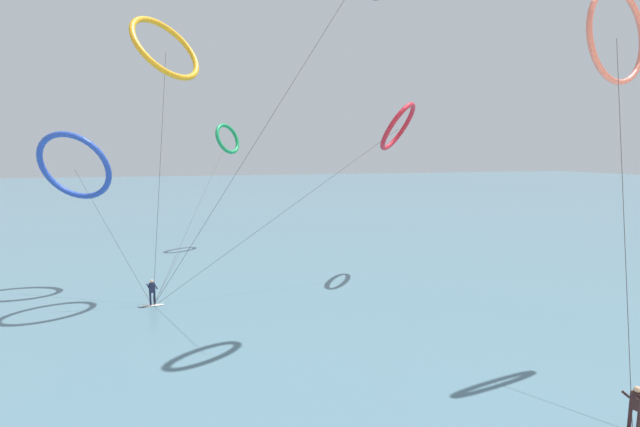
# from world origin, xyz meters

# --- Properties ---
(sea_water) EXTENTS (400.00, 200.00, 0.08)m
(sea_water) POSITION_xyz_m (0.00, 108.98, 0.04)
(sea_water) COLOR slate
(sea_water) RESTS_ON ground
(surfer_violet) EXTENTS (1.40, 0.63, 1.70)m
(surfer_violet) POSITION_xyz_m (7.54, 11.66, 0.82)
(surfer_violet) COLOR purple
(surfer_violet) RESTS_ON ground
(surfer_ivory) EXTENTS (1.40, 0.71, 1.70)m
(surfer_ivory) POSITION_xyz_m (-9.20, 30.15, 0.82)
(surfer_ivory) COLOR silver
(surfer_ivory) RESTS_ON ground
(kite_coral) EXTENTS (6.61, 6.41, 17.06)m
(kite_coral) POSITION_xyz_m (11.90, 17.26, 14.84)
(kite_coral) COLOR #EA7260
(kite_coral) RESTS_ON ground
(kite_cobalt) EXTENTS (8.13, 8.23, 11.21)m
(kite_cobalt) POSITION_xyz_m (-14.38, 36.15, 8.74)
(kite_cobalt) COLOR #2647B7
(kite_cobalt) RESTS_ON ground
(kite_amber) EXTENTS (5.61, 5.48, 18.42)m
(kite_amber) POSITION_xyz_m (-7.81, 32.18, 16.26)
(kite_amber) COLOR orange
(kite_amber) RESTS_ON ground
(kite_emerald) EXTENTS (8.19, 19.45, 12.80)m
(kite_emerald) POSITION_xyz_m (-2.70, 47.90, 11.16)
(kite_emerald) COLOR #199351
(kite_emerald) RESTS_ON ground
(kite_crimson) EXTENTS (20.71, 5.46, 13.62)m
(kite_crimson) POSITION_xyz_m (9.08, 33.09, 11.71)
(kite_crimson) COLOR red
(kite_crimson) RESTS_ON ground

